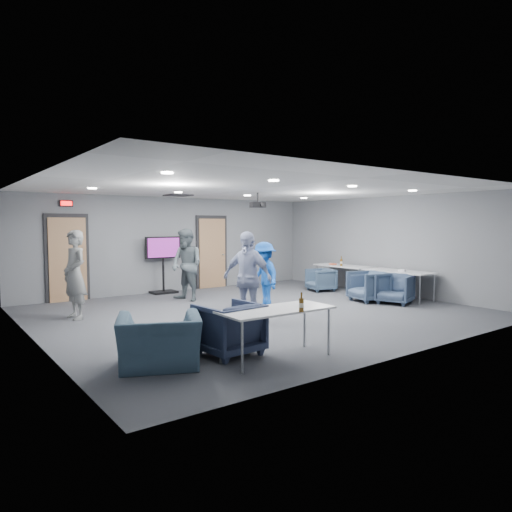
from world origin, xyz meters
TOP-DOWN VIEW (x-y plane):
  - floor at (0.00, 0.00)m, footprint 9.00×9.00m
  - ceiling at (0.00, 0.00)m, footprint 9.00×9.00m
  - wall_back at (0.00, 4.00)m, footprint 9.00×0.02m
  - wall_front at (0.00, -4.00)m, footprint 9.00×0.02m
  - wall_left at (-4.50, 0.00)m, footprint 0.02×8.00m
  - wall_right at (4.50, 0.00)m, footprint 0.02×8.00m
  - door_left at (-3.00, 3.95)m, footprint 1.06×0.17m
  - door_right at (1.20, 3.95)m, footprint 1.06×0.17m
  - exit_sign at (-3.00, 3.93)m, footprint 0.32×0.08m
  - hvac_diffuser at (-0.50, 2.80)m, footprint 0.60×0.60m
  - downlights at (0.00, 0.00)m, footprint 6.18×3.78m
  - person_a at (-3.45, 1.62)m, footprint 0.55×0.73m
  - person_b at (-0.57, 2.24)m, footprint 0.90×1.03m
  - person_c at (-0.94, -0.91)m, footprint 0.81×1.14m
  - person_d at (0.46, 0.36)m, footprint 0.68×1.04m
  - chair_right_a at (3.35, 1.44)m, footprint 0.87×0.85m
  - chair_right_b at (3.05, -0.56)m, footprint 0.98×0.97m
  - chair_right_c at (3.29, -1.17)m, footprint 1.01×1.00m
  - chair_front_a at (-2.32, -2.40)m, footprint 0.89×0.92m
  - chair_front_b at (-3.41, -2.35)m, footprint 1.38×1.32m
  - table_right_a at (4.00, 1.16)m, footprint 0.75×1.79m
  - table_right_b at (4.00, -0.74)m, footprint 0.76×1.83m
  - table_front_left at (-1.90, -3.00)m, footprint 1.71×0.75m
  - bottle_front at (-1.78, -3.38)m, footprint 0.07×0.07m
  - bottle_right at (3.83, 1.09)m, footprint 0.07×0.07m
  - snack_box at (3.89, 1.47)m, footprint 0.20×0.15m
  - wrapper at (3.94, -0.90)m, footprint 0.26×0.23m
  - tv_stand at (-0.50, 3.75)m, footprint 1.04×0.49m
  - projector at (0.61, 0.81)m, footprint 0.40×0.37m

SIDE VIEW (x-z plane):
  - floor at x=0.00m, z-range 0.00..0.00m
  - chair_right_a at x=3.35m, z-range 0.00..0.65m
  - chair_front_b at x=-3.41m, z-range 0.00..0.71m
  - chair_right_c at x=3.29m, z-range 0.00..0.73m
  - chair_right_b at x=3.05m, z-range 0.00..0.76m
  - chair_front_a at x=-2.32m, z-range 0.00..0.78m
  - table_front_left at x=-1.90m, z-range 0.32..1.05m
  - table_right_a at x=4.00m, z-range 0.32..1.05m
  - table_right_b at x=4.00m, z-range 0.32..1.05m
  - snack_box at x=3.89m, z-range 0.73..0.77m
  - wrapper at x=3.94m, z-range 0.73..0.78m
  - person_d at x=0.46m, z-range 0.00..1.52m
  - bottle_front at x=-1.78m, z-range 0.69..0.96m
  - bottle_right at x=3.83m, z-range 0.69..0.98m
  - person_c at x=-0.94m, z-range 0.00..1.80m
  - tv_stand at x=-0.50m, z-range 0.11..1.70m
  - person_a at x=-3.45m, z-range 0.00..1.82m
  - person_b at x=-0.57m, z-range 0.00..1.82m
  - door_left at x=-3.00m, z-range -0.05..2.19m
  - door_right at x=1.20m, z-range -0.05..2.19m
  - wall_back at x=0.00m, z-range 0.00..2.70m
  - wall_front at x=0.00m, z-range 0.00..2.70m
  - wall_left at x=-4.50m, z-range 0.00..2.70m
  - wall_right at x=4.50m, z-range 0.00..2.70m
  - projector at x=0.61m, z-range 2.23..2.58m
  - exit_sign at x=-3.00m, z-range 2.37..2.53m
  - downlights at x=0.00m, z-range 2.67..2.69m
  - hvac_diffuser at x=-0.50m, z-range 2.67..2.70m
  - ceiling at x=0.00m, z-range 2.70..2.70m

